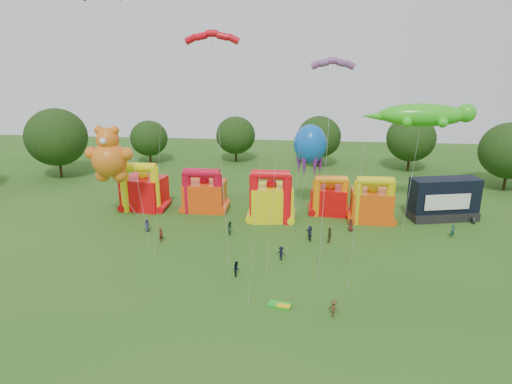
# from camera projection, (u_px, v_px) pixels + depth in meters

# --- Properties ---
(ground) EXTENTS (160.00, 160.00, 0.00)m
(ground) POSITION_uv_depth(u_px,v_px,m) (237.00, 338.00, 36.12)
(ground) COLOR #225217
(ground) RESTS_ON ground
(tree_ring) EXTENTS (123.00, 125.10, 12.07)m
(tree_ring) POSITION_uv_depth(u_px,v_px,m) (222.00, 262.00, 34.90)
(tree_ring) COLOR #352314
(tree_ring) RESTS_ON ground
(bouncy_castle_0) EXTENTS (6.25, 5.37, 7.04)m
(bouncy_castle_0) POSITION_uv_depth(u_px,v_px,m) (144.00, 191.00, 64.05)
(bouncy_castle_0) COLOR red
(bouncy_castle_0) RESTS_ON ground
(bouncy_castle_1) EXTENTS (5.62, 4.54, 6.39)m
(bouncy_castle_1) POSITION_uv_depth(u_px,v_px,m) (204.00, 194.00, 63.54)
(bouncy_castle_1) COLOR #FF4A0D
(bouncy_castle_1) RESTS_ON ground
(bouncy_castle_2) EXTENTS (6.00, 5.07, 7.16)m
(bouncy_castle_2) POSITION_uv_depth(u_px,v_px,m) (271.00, 200.00, 59.95)
(bouncy_castle_2) COLOR yellow
(bouncy_castle_2) RESTS_ON ground
(bouncy_castle_3) EXTENTS (5.29, 4.49, 5.72)m
(bouncy_castle_3) POSITION_uv_depth(u_px,v_px,m) (330.00, 198.00, 62.38)
(bouncy_castle_3) COLOR red
(bouncy_castle_3) RESTS_ON ground
(bouncy_castle_4) EXTENTS (5.32, 4.30, 6.44)m
(bouncy_castle_4) POSITION_uv_depth(u_px,v_px,m) (372.00, 203.00, 59.51)
(bouncy_castle_4) COLOR #EB520C
(bouncy_castle_4) RESTS_ON ground
(stage_trailer) EXTENTS (9.40, 5.22, 5.59)m
(stage_trailer) POSITION_uv_depth(u_px,v_px,m) (444.00, 199.00, 60.32)
(stage_trailer) COLOR black
(stage_trailer) RESTS_ON ground
(teddy_bear_kite) EXTENTS (7.52, 4.37, 12.97)m
(teddy_bear_kite) POSITION_uv_depth(u_px,v_px,m) (113.00, 166.00, 56.50)
(teddy_bear_kite) COLOR orange
(teddy_bear_kite) RESTS_ON ground
(gecko_kite) EXTENTS (14.71, 8.61, 15.12)m
(gecko_kite) POSITION_uv_depth(u_px,v_px,m) (416.00, 149.00, 59.10)
(gecko_kite) COLOR green
(gecko_kite) RESTS_ON ground
(octopus_kite) EXTENTS (4.48, 9.02, 12.19)m
(octopus_kite) POSITION_uv_depth(u_px,v_px,m) (306.00, 169.00, 61.12)
(octopus_kite) COLOR blue
(octopus_kite) RESTS_ON ground
(parafoil_kites) EXTENTS (29.30, 11.73, 28.72)m
(parafoil_kites) POSITION_uv_depth(u_px,v_px,m) (175.00, 135.00, 48.80)
(parafoil_kites) COLOR red
(parafoil_kites) RESTS_ON ground
(diamond_kites) EXTENTS (23.36, 21.33, 43.55)m
(diamond_kites) POSITION_uv_depth(u_px,v_px,m) (274.00, 95.00, 45.71)
(diamond_kites) COLOR #D93E0A
(diamond_kites) RESTS_ON ground
(folded_kite_bundle) EXTENTS (2.17, 1.42, 0.31)m
(folded_kite_bundle) POSITION_uv_depth(u_px,v_px,m) (280.00, 305.00, 40.41)
(folded_kite_bundle) COLOR green
(folded_kite_bundle) RESTS_ON ground
(spectator_0) EXTENTS (0.81, 0.56, 1.59)m
(spectator_0) POSITION_uv_depth(u_px,v_px,m) (147.00, 225.00, 56.63)
(spectator_0) COLOR #24273C
(spectator_0) RESTS_ON ground
(spectator_1) EXTENTS (0.68, 0.78, 1.80)m
(spectator_1) POSITION_uv_depth(u_px,v_px,m) (161.00, 235.00, 53.51)
(spectator_1) COLOR #562218
(spectator_1) RESTS_ON ground
(spectator_2) EXTENTS (0.91, 1.00, 1.69)m
(spectator_2) POSITION_uv_depth(u_px,v_px,m) (230.00, 228.00, 55.75)
(spectator_2) COLOR #1A432C
(spectator_2) RESTS_ON ground
(spectator_3) EXTENTS (1.14, 0.88, 1.56)m
(spectator_3) POSITION_uv_depth(u_px,v_px,m) (281.00, 253.00, 49.01)
(spectator_3) COLOR black
(spectator_3) RESTS_ON ground
(spectator_4) EXTENTS (0.78, 1.21, 1.91)m
(spectator_4) POSITION_uv_depth(u_px,v_px,m) (329.00, 235.00, 53.33)
(spectator_4) COLOR #453D1B
(spectator_4) RESTS_ON ground
(spectator_5) EXTENTS (1.01, 1.81, 1.86)m
(spectator_5) POSITION_uv_depth(u_px,v_px,m) (310.00, 233.00, 53.91)
(spectator_5) COLOR #24293C
(spectator_5) RESTS_ON ground
(spectator_6) EXTENTS (0.95, 0.92, 1.64)m
(spectator_6) POSITION_uv_depth(u_px,v_px,m) (351.00, 225.00, 56.70)
(spectator_6) COLOR #4F1A16
(spectator_6) RESTS_ON ground
(spectator_7) EXTENTS (0.72, 0.60, 1.69)m
(spectator_7) POSITION_uv_depth(u_px,v_px,m) (453.00, 231.00, 54.71)
(spectator_7) COLOR #1C4835
(spectator_7) RESTS_ON ground
(spectator_8) EXTENTS (0.70, 0.85, 1.58)m
(spectator_8) POSITION_uv_depth(u_px,v_px,m) (237.00, 268.00, 45.68)
(spectator_8) COLOR black
(spectator_8) RESTS_ON ground
(spectator_9) EXTENTS (1.16, 0.99, 1.55)m
(spectator_9) POSITION_uv_depth(u_px,v_px,m) (334.00, 308.00, 38.75)
(spectator_9) COLOR #47341C
(spectator_9) RESTS_ON ground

